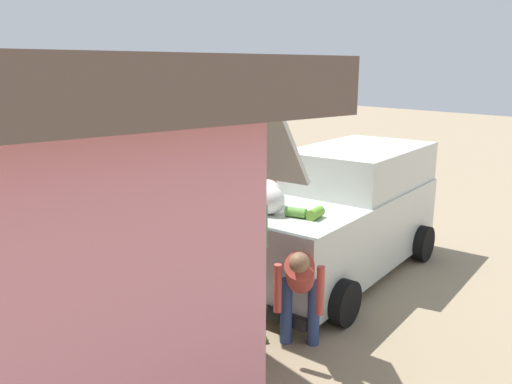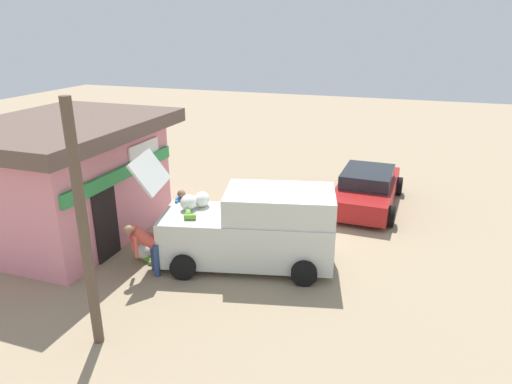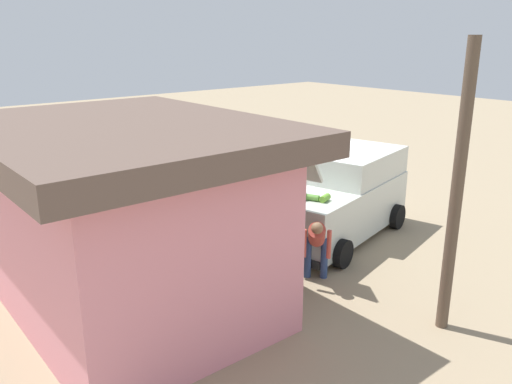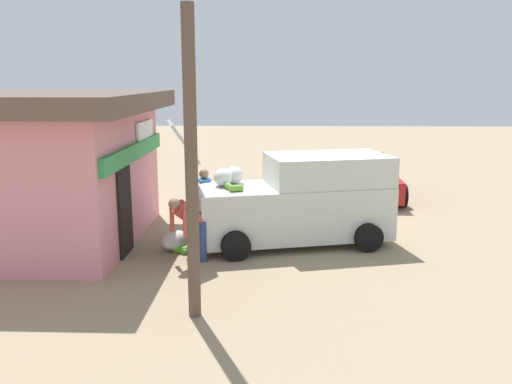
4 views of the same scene
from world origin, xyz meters
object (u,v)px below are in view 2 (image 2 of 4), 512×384
object	(u,v)px
vendor_standing	(183,213)
customer_bending	(145,243)
paint_bucket	(192,222)
delivery_van	(254,228)
storefront_bar	(68,177)
unloaded_banana_pile	(148,251)
parked_sedan	(367,188)

from	to	relation	value
vendor_standing	customer_bending	world-z (taller)	vendor_standing
vendor_standing	paint_bucket	world-z (taller)	vendor_standing
vendor_standing	delivery_van	bearing A→B (deg)	-100.20
vendor_standing	customer_bending	xyz separation A→B (m)	(-1.82, 0.10, -0.09)
vendor_standing	customer_bending	size ratio (longest dim) A/B	1.17
storefront_bar	unloaded_banana_pile	world-z (taller)	storefront_bar
storefront_bar	parked_sedan	bearing A→B (deg)	-57.08
unloaded_banana_pile	customer_bending	bearing A→B (deg)	-149.82
customer_bending	vendor_standing	bearing A→B (deg)	-3.19
delivery_van	customer_bending	xyz separation A→B (m)	(-1.41, 2.35, -0.13)
paint_bucket	vendor_standing	bearing A→B (deg)	-163.86
customer_bending	paint_bucket	world-z (taller)	customer_bending
storefront_bar	parked_sedan	xyz separation A→B (m)	(5.18, -8.01, -1.19)
vendor_standing	unloaded_banana_pile	size ratio (longest dim) A/B	1.73
storefront_bar	unloaded_banana_pile	xyz separation A→B (m)	(-0.65, -2.86, -1.59)
parked_sedan	customer_bending	distance (m)	8.10
parked_sedan	customer_bending	xyz separation A→B (m)	(-6.60, 4.69, 0.26)
paint_bucket	customer_bending	bearing A→B (deg)	-175.27
unloaded_banana_pile	parked_sedan	bearing A→B (deg)	-41.40
delivery_van	customer_bending	size ratio (longest dim) A/B	3.67
customer_bending	delivery_van	bearing A→B (deg)	-58.96
vendor_standing	parked_sedan	bearing A→B (deg)	-43.85
storefront_bar	unloaded_banana_pile	distance (m)	3.34
delivery_van	unloaded_banana_pile	world-z (taller)	delivery_van
customer_bending	paint_bucket	xyz separation A→B (m)	(3.04, 0.25, -0.72)
unloaded_banana_pile	paint_bucket	world-z (taller)	unloaded_banana_pile
delivery_van	paint_bucket	distance (m)	3.18
delivery_van	paint_bucket	size ratio (longest dim) A/B	16.62
customer_bending	unloaded_banana_pile	distance (m)	1.11
customer_bending	paint_bucket	distance (m)	3.13
customer_bending	unloaded_banana_pile	bearing A→B (deg)	30.18
delivery_van	paint_bucket	bearing A→B (deg)	58.04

